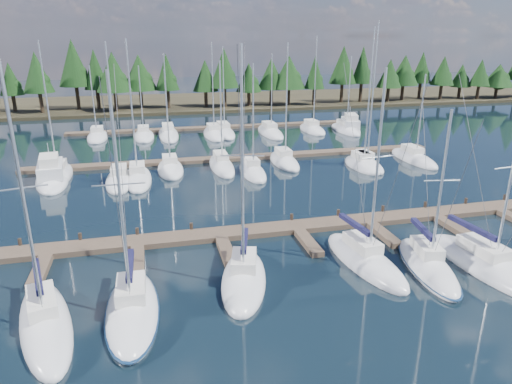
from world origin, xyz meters
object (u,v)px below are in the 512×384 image
object	(u,v)px
front_sailboat_4	(427,265)
motor_yacht_right	(350,128)
front_sailboat_1	(132,310)
front_sailboat_3	(365,260)
motor_yacht_left	(52,177)
front_sailboat_5	(487,265)
front_sailboat_2	(244,279)
front_sailboat_0	(45,323)
main_dock	(298,230)

from	to	relation	value
front_sailboat_4	motor_yacht_right	distance (m)	45.78
front_sailboat_1	front_sailboat_3	bearing A→B (deg)	9.11
motor_yacht_left	front_sailboat_5	bearing A→B (deg)	-40.88
motor_yacht_right	front_sailboat_4	bearing A→B (deg)	-108.43
front_sailboat_2	motor_yacht_right	distance (m)	49.91
front_sailboat_2	front_sailboat_3	distance (m)	8.34
front_sailboat_0	motor_yacht_left	distance (m)	26.92
front_sailboat_1	motor_yacht_left	xyz separation A→B (m)	(-8.46, 26.41, 0.24)
front_sailboat_2	front_sailboat_4	size ratio (longest dim) A/B	1.32
front_sailboat_0	front_sailboat_4	xyz separation A→B (m)	(22.84, 0.94, -0.02)
front_sailboat_0	motor_yacht_right	distance (m)	57.97
front_sailboat_2	front_sailboat_5	distance (m)	15.79
front_sailboat_0	front_sailboat_2	distance (m)	11.11
front_sailboat_5	motor_yacht_right	xyz separation A→B (m)	(10.71, 44.33, 0.23)
front_sailboat_5	front_sailboat_0	bearing A→B (deg)	-179.92
front_sailboat_0	front_sailboat_1	xyz separation A→B (m)	(4.36, 0.20, -0.01)
front_sailboat_4	motor_yacht_left	xyz separation A→B (m)	(-26.94, 25.67, 0.25)
motor_yacht_right	front_sailboat_2	bearing A→B (deg)	-121.91
front_sailboat_4	motor_yacht_right	size ratio (longest dim) A/B	1.18
front_sailboat_0	front_sailboat_3	size ratio (longest dim) A/B	1.05
front_sailboat_0	front_sailboat_1	bearing A→B (deg)	2.58
motor_yacht_right	motor_yacht_left	bearing A→B (deg)	-156.79
front_sailboat_1	motor_yacht_left	distance (m)	27.73
front_sailboat_0	front_sailboat_5	distance (m)	26.60
front_sailboat_2	motor_yacht_left	size ratio (longest dim) A/B	1.50
front_sailboat_4	front_sailboat_1	bearing A→B (deg)	-177.71
front_sailboat_1	front_sailboat_4	distance (m)	18.49
front_sailboat_3	front_sailboat_5	bearing A→B (deg)	-19.11
front_sailboat_3	front_sailboat_4	size ratio (longest dim) A/B	1.20
front_sailboat_1	motor_yacht_left	bearing A→B (deg)	107.76
main_dock	front_sailboat_4	xyz separation A→B (m)	(6.26, -7.52, 0.07)
motor_yacht_left	main_dock	bearing A→B (deg)	-41.27
front_sailboat_1	motor_yacht_right	bearing A→B (deg)	53.28
front_sailboat_1	front_sailboat_3	distance (m)	15.08
front_sailboat_3	front_sailboat_4	bearing A→B (deg)	-24.65
front_sailboat_1	front_sailboat_3	xyz separation A→B (m)	(14.89, 2.39, 0.01)
front_sailboat_2	front_sailboat_0	bearing A→B (deg)	-169.63
main_dock	motor_yacht_left	world-z (taller)	motor_yacht_left
main_dock	front_sailboat_5	world-z (taller)	front_sailboat_5
front_sailboat_0	main_dock	bearing A→B (deg)	27.02
main_dock	front_sailboat_2	bearing A→B (deg)	-131.20
front_sailboat_0	motor_yacht_right	bearing A→B (deg)	49.94
motor_yacht_right	front_sailboat_3	bearing A→B (deg)	-113.38
front_sailboat_0	motor_yacht_left	world-z (taller)	front_sailboat_0
front_sailboat_5	motor_yacht_right	size ratio (longest dim) A/B	1.35
main_dock	front_sailboat_3	bearing A→B (deg)	-65.59
front_sailboat_1	front_sailboat_2	distance (m)	6.81
main_dock	front_sailboat_2	xyz separation A→B (m)	(-5.65, -6.46, 0.10)
front_sailboat_0	front_sailboat_3	bearing A→B (deg)	7.65
front_sailboat_4	motor_yacht_right	bearing A→B (deg)	71.57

